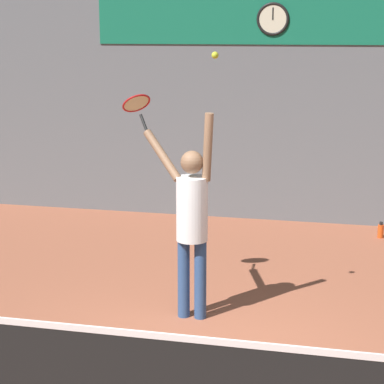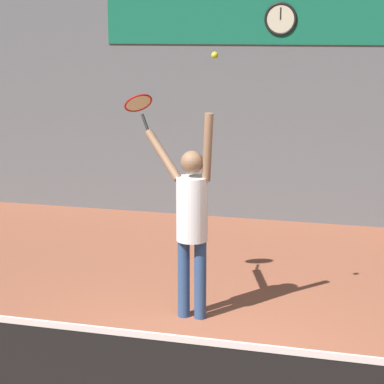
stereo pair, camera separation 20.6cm
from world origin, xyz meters
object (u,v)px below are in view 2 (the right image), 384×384
object	(u,v)px
scoreboard_clock	(281,19)
tennis_ball	(215,55)
tennis_racket	(139,105)
tennis_player	(191,215)

from	to	relation	value
scoreboard_clock	tennis_ball	bearing A→B (deg)	-91.52
tennis_racket	tennis_ball	size ratio (longest dim) A/B	5.98
tennis_player	tennis_ball	xyz separation A→B (m)	(0.25, -0.03, 1.66)
scoreboard_clock	tennis_player	bearing A→B (deg)	-94.98
tennis_player	tennis_ball	distance (m)	1.68
tennis_player	tennis_racket	world-z (taller)	tennis_racket
tennis_player	tennis_ball	size ratio (longest dim) A/B	31.85
scoreboard_clock	tennis_racket	bearing A→B (deg)	-106.97
tennis_racket	tennis_ball	world-z (taller)	tennis_ball
tennis_racket	tennis_player	bearing A→B (deg)	-35.05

